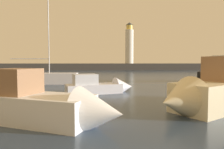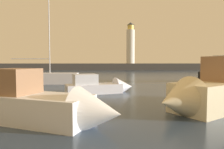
{
  "view_description": "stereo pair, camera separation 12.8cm",
  "coord_description": "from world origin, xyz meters",
  "px_view_note": "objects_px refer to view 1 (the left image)",
  "views": [
    {
      "loc": [
        -1.66,
        -2.95,
        2.66
      ],
      "look_at": [
        -0.91,
        13.97,
        1.64
      ],
      "focal_mm": 32.0,
      "sensor_mm": 36.0,
      "label": 1
    },
    {
      "loc": [
        -1.53,
        -2.95,
        2.66
      ],
      "look_at": [
        -0.91,
        13.97,
        1.64
      ],
      "focal_mm": 32.0,
      "sensor_mm": 36.0,
      "label": 2
    }
  ],
  "objects_px": {
    "motorboat_2": "(216,91)",
    "sailboat_moored": "(42,78)",
    "motorboat_3": "(45,105)",
    "lighthouse": "(129,44)",
    "motorboat_1": "(103,86)"
  },
  "relations": [
    {
      "from": "lighthouse",
      "to": "motorboat_2",
      "type": "relative_size",
      "value": 1.6
    },
    {
      "from": "motorboat_2",
      "to": "motorboat_3",
      "type": "relative_size",
      "value": 1.12
    },
    {
      "from": "lighthouse",
      "to": "sailboat_moored",
      "type": "bearing_deg",
      "value": -110.73
    },
    {
      "from": "lighthouse",
      "to": "motorboat_3",
      "type": "xyz_separation_m",
      "value": [
        -11.6,
        -59.97,
        -8.21
      ]
    },
    {
      "from": "motorboat_2",
      "to": "sailboat_moored",
      "type": "relative_size",
      "value": 0.79
    },
    {
      "from": "motorboat_2",
      "to": "sailboat_moored",
      "type": "distance_m",
      "value": 19.78
    },
    {
      "from": "sailboat_moored",
      "to": "motorboat_3",
      "type": "bearing_deg",
      "value": -72.93
    },
    {
      "from": "motorboat_2",
      "to": "motorboat_3",
      "type": "distance_m",
      "value": 9.19
    },
    {
      "from": "motorboat_3",
      "to": "sailboat_moored",
      "type": "xyz_separation_m",
      "value": [
        -4.97,
        16.2,
        -0.06
      ]
    },
    {
      "from": "motorboat_3",
      "to": "sailboat_moored",
      "type": "distance_m",
      "value": 16.94
    },
    {
      "from": "motorboat_1",
      "to": "motorboat_3",
      "type": "bearing_deg",
      "value": -106.69
    },
    {
      "from": "motorboat_1",
      "to": "motorboat_2",
      "type": "relative_size",
      "value": 0.71
    },
    {
      "from": "sailboat_moored",
      "to": "motorboat_2",
      "type": "bearing_deg",
      "value": -45.31
    },
    {
      "from": "lighthouse",
      "to": "motorboat_1",
      "type": "xyz_separation_m",
      "value": [
        -9.01,
        -51.34,
        -8.43
      ]
    },
    {
      "from": "lighthouse",
      "to": "motorboat_2",
      "type": "distance_m",
      "value": 58.43
    }
  ]
}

